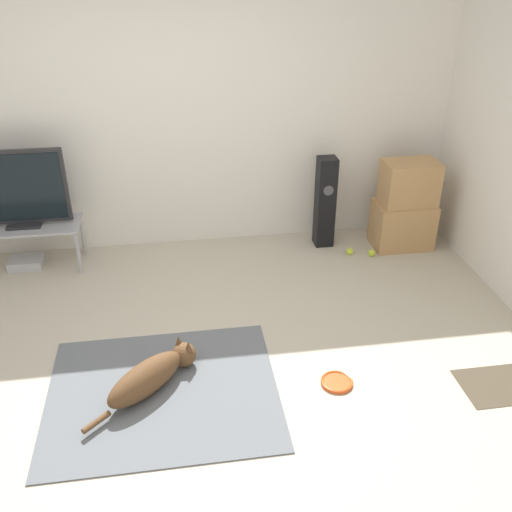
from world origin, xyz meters
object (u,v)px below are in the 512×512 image
object	(u,v)px
cardboard_box_upper	(409,183)
floor_speaker	(325,202)
cardboard_box_lower	(402,224)
tv_stand	(27,231)
game_console	(26,262)
frisbee	(337,382)
tennis_ball_near_speaker	(372,253)
tv	(18,189)
dog	(152,375)
tennis_ball_by_boxes	(350,251)

from	to	relation	value
cardboard_box_upper	floor_speaker	xyz separation A→B (m)	(-0.76, 0.15, -0.21)
cardboard_box_lower	tv_stand	distance (m)	3.52
floor_speaker	tv_stand	bearing A→B (deg)	-179.07
cardboard_box_lower	tv_stand	size ratio (longest dim) A/B	0.59
tv_stand	game_console	distance (m)	0.34
cardboard_box_upper	frisbee	bearing A→B (deg)	-122.42
tennis_ball_near_speaker	game_console	xyz separation A→B (m)	(-3.23, 0.30, 0.01)
cardboard_box_lower	cardboard_box_upper	world-z (taller)	cardboard_box_upper
game_console	floor_speaker	bearing A→B (deg)	0.56
tv	cardboard_box_lower	bearing A→B (deg)	-1.73
dog	cardboard_box_upper	world-z (taller)	cardboard_box_upper
tv	game_console	xyz separation A→B (m)	(-0.07, 0.01, -0.73)
game_console	frisbee	bearing A→B (deg)	-39.57
cardboard_box_lower	tennis_ball_by_boxes	distance (m)	0.59
dog	frisbee	distance (m)	1.25
dog	frisbee	world-z (taller)	dog
dog	cardboard_box_upper	bearing A→B (deg)	35.46
frisbee	cardboard_box_lower	bearing A→B (deg)	57.87
cardboard_box_upper	tv	xyz separation A→B (m)	(-3.52, 0.11, 0.11)
cardboard_box_upper	tennis_ball_near_speaker	xyz separation A→B (m)	(-0.36, -0.17, -0.63)
tennis_ball_by_boxes	game_console	size ratio (longest dim) A/B	0.22
frisbee	tv_stand	bearing A→B (deg)	139.85
dog	tv_stand	size ratio (longest dim) A/B	0.77
floor_speaker	cardboard_box_upper	bearing A→B (deg)	-11.30
floor_speaker	tv_stand	world-z (taller)	floor_speaker
cardboard_box_upper	tennis_ball_by_boxes	xyz separation A→B (m)	(-0.56, -0.11, -0.63)
cardboard_box_lower	tennis_ball_near_speaker	xyz separation A→B (m)	(-0.35, -0.18, -0.19)
cardboard_box_upper	floor_speaker	distance (m)	0.80
tennis_ball_by_boxes	tennis_ball_near_speaker	distance (m)	0.21
tv_stand	tennis_ball_by_boxes	bearing A→B (deg)	-4.14
dog	tv	distance (m)	2.24
frisbee	tv	size ratio (longest dim) A/B	0.27
cardboard_box_upper	floor_speaker	world-z (taller)	floor_speaker
game_console	dog	bearing A→B (deg)	-57.72
frisbee	game_console	distance (m)	3.12
tv_stand	tennis_ball_near_speaker	world-z (taller)	tv_stand
tennis_ball_by_boxes	floor_speaker	bearing A→B (deg)	127.80
floor_speaker	tennis_ball_near_speaker	bearing A→B (deg)	-39.19
dog	tennis_ball_by_boxes	size ratio (longest dim) A/B	11.09
cardboard_box_upper	game_console	distance (m)	3.65
tv_stand	tennis_ball_near_speaker	bearing A→B (deg)	-5.05
game_console	tv_stand	bearing A→B (deg)	-13.91
floor_speaker	tv_stand	size ratio (longest dim) A/B	0.94
frisbee	game_console	world-z (taller)	game_console
dog	game_console	distance (m)	2.19
tennis_ball_near_speaker	game_console	bearing A→B (deg)	174.76
cardboard_box_lower	cardboard_box_upper	size ratio (longest dim) A/B	1.11
dog	cardboard_box_lower	xyz separation A→B (m)	(2.41, 1.73, 0.10)
tv	floor_speaker	bearing A→B (deg)	0.87
tv	game_console	distance (m)	0.73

